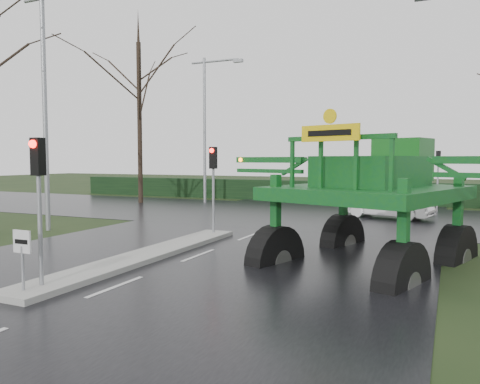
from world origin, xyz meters
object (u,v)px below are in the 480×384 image
at_px(keep_left_sign, 22,250).
at_px(street_light_left_far, 208,117).
at_px(street_light_left_near, 50,89).
at_px(traffic_signal_near, 38,179).
at_px(traffic_signal_far, 438,167).
at_px(traffic_signal_mid, 213,171).
at_px(crop_sprayer, 281,175).
at_px(white_sedan, 387,218).

relative_size(keep_left_sign, street_light_left_far, 0.14).
bearing_deg(street_light_left_near, keep_left_sign, -47.41).
distance_m(traffic_signal_near, traffic_signal_far, 22.42).
bearing_deg(street_light_left_near, traffic_signal_mid, 12.21).
distance_m(traffic_signal_mid, street_light_left_far, 14.68).
relative_size(keep_left_sign, crop_sprayer, 0.15).
bearing_deg(street_light_left_far, traffic_signal_far, 0.03).
relative_size(traffic_signal_far, street_light_left_far, 0.35).
bearing_deg(crop_sprayer, traffic_signal_far, 94.16).
relative_size(keep_left_sign, traffic_signal_mid, 0.38).
distance_m(keep_left_sign, traffic_signal_far, 22.93).
relative_size(traffic_signal_mid, street_light_left_far, 0.35).
height_order(traffic_signal_near, crop_sprayer, crop_sprayer).
distance_m(traffic_signal_mid, street_light_left_near, 7.83).
xyz_separation_m(keep_left_sign, street_light_left_near, (-6.89, 7.50, 4.93)).
bearing_deg(street_light_left_far, keep_left_sign, -72.22).
bearing_deg(traffic_signal_near, keep_left_sign, -90.00).
bearing_deg(traffic_signal_mid, traffic_signal_near, -90.00).
distance_m(traffic_signal_near, street_light_left_near, 10.40).
bearing_deg(traffic_signal_near, traffic_signal_mid, 90.00).
xyz_separation_m(street_light_left_far, crop_sprayer, (10.77, -15.55, -3.42)).
distance_m(street_light_left_far, white_sedan, 14.29).
distance_m(keep_left_sign, street_light_left_near, 11.32).
height_order(street_light_left_near, street_light_left_far, same).
relative_size(keep_left_sign, traffic_signal_far, 0.38).
xyz_separation_m(street_light_left_far, white_sedan, (12.42, -3.76, -5.99)).
distance_m(traffic_signal_mid, white_sedan, 10.67).
bearing_deg(keep_left_sign, street_light_left_near, 132.59).
bearing_deg(white_sedan, keep_left_sign, 175.19).
bearing_deg(crop_sprayer, traffic_signal_mid, 160.21).
bearing_deg(traffic_signal_near, white_sedan, 72.24).
distance_m(traffic_signal_mid, crop_sprayer, 4.92).
relative_size(traffic_signal_near, crop_sprayer, 0.38).
height_order(crop_sprayer, white_sedan, crop_sprayer).
bearing_deg(white_sedan, street_light_left_far, 85.65).
distance_m(street_light_left_near, street_light_left_far, 14.00).
relative_size(keep_left_sign, street_light_left_near, 0.14).
xyz_separation_m(traffic_signal_near, traffic_signal_mid, (0.00, 8.50, 0.00)).
distance_m(keep_left_sign, street_light_left_far, 23.11).
relative_size(keep_left_sign, white_sedan, 0.30).
relative_size(traffic_signal_far, white_sedan, 0.79).
xyz_separation_m(keep_left_sign, traffic_signal_far, (7.80, 21.51, 1.53)).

